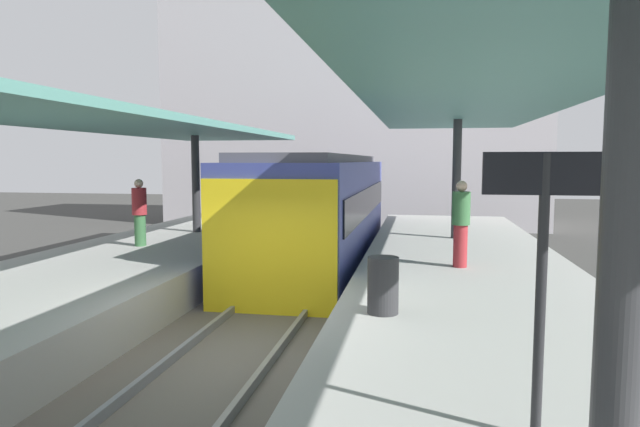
% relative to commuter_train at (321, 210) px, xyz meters
% --- Properties ---
extents(ground_plane, '(80.00, 80.00, 0.00)m').
position_rel_commuter_train_xyz_m(ground_plane, '(0.00, -7.74, -1.73)').
color(ground_plane, '#383835').
extents(platform_left, '(4.40, 28.00, 1.00)m').
position_rel_commuter_train_xyz_m(platform_left, '(-3.80, -7.74, -1.23)').
color(platform_left, '#9E9E99').
rests_on(platform_left, ground_plane).
extents(platform_right, '(4.40, 28.00, 1.00)m').
position_rel_commuter_train_xyz_m(platform_right, '(3.80, -7.74, -1.23)').
color(platform_right, '#9E9E99').
rests_on(platform_right, ground_plane).
extents(track_ballast, '(3.20, 28.00, 0.20)m').
position_rel_commuter_train_xyz_m(track_ballast, '(0.00, -7.74, -1.63)').
color(track_ballast, '#59544C').
rests_on(track_ballast, ground_plane).
extents(rail_near_side, '(0.08, 28.00, 0.14)m').
position_rel_commuter_train_xyz_m(rail_near_side, '(-0.72, -7.74, -1.46)').
color(rail_near_side, slate).
rests_on(rail_near_side, track_ballast).
extents(rail_far_side, '(0.08, 28.00, 0.14)m').
position_rel_commuter_train_xyz_m(rail_far_side, '(0.72, -7.74, -1.46)').
color(rail_far_side, slate).
rests_on(rail_far_side, track_ballast).
extents(commuter_train, '(2.78, 11.24, 3.10)m').
position_rel_commuter_train_xyz_m(commuter_train, '(0.00, 0.00, 0.00)').
color(commuter_train, '#38428C').
rests_on(commuter_train, track_ballast).
extents(canopy_left, '(4.18, 21.00, 3.05)m').
position_rel_commuter_train_xyz_m(canopy_left, '(-3.80, -6.34, 2.21)').
color(canopy_left, '#333335').
rests_on(canopy_left, platform_left).
extents(canopy_right, '(4.18, 21.00, 3.42)m').
position_rel_commuter_train_xyz_m(canopy_right, '(3.80, -6.34, 2.57)').
color(canopy_right, '#333335').
rests_on(canopy_right, platform_right).
extents(platform_sign, '(0.90, 0.08, 2.21)m').
position_rel_commuter_train_xyz_m(platform_sign, '(3.72, -11.24, 0.90)').
color(platform_sign, '#262628').
rests_on(platform_sign, platform_right).
extents(litter_bin, '(0.44, 0.44, 0.80)m').
position_rel_commuter_train_xyz_m(litter_bin, '(2.32, -7.94, -0.33)').
color(litter_bin, '#2D2D30').
rests_on(litter_bin, platform_right).
extents(passenger_near_bench, '(0.36, 0.36, 1.74)m').
position_rel_commuter_train_xyz_m(passenger_near_bench, '(3.63, -4.27, 0.18)').
color(passenger_near_bench, maroon).
rests_on(passenger_near_bench, platform_right).
extents(passenger_mid_platform, '(0.36, 0.36, 1.68)m').
position_rel_commuter_train_xyz_m(passenger_mid_platform, '(-4.10, -2.88, 0.15)').
color(passenger_mid_platform, '#386B3D').
rests_on(passenger_mid_platform, platform_left).
extents(station_building_backdrop, '(18.00, 6.00, 11.00)m').
position_rel_commuter_train_xyz_m(station_building_backdrop, '(-0.49, 12.26, 3.77)').
color(station_building_backdrop, '#B7B2B7').
rests_on(station_building_backdrop, ground_plane).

